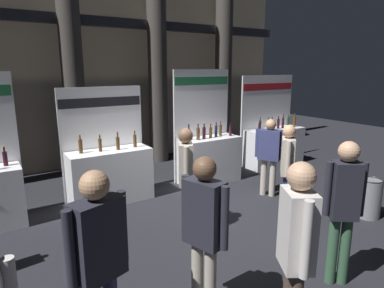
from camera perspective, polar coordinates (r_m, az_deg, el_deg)
ground_plane at (r=5.94m, az=2.92°, el=-13.11°), size 24.00×24.00×0.00m
hall_colonnade at (r=9.43m, az=-13.75°, el=17.03°), size 11.08×1.04×6.78m
exhibitor_booth_1 at (r=6.81m, az=-13.79°, el=-4.55°), size 1.66×0.66×2.24m
exhibitor_booth_2 at (r=7.75m, az=2.79°, el=-1.80°), size 1.48×0.66×2.56m
exhibitor_booth_3 at (r=9.38m, az=13.57°, el=0.22°), size 1.81×0.66×2.40m
trash_bin at (r=6.76m, az=27.85°, el=-8.10°), size 0.40×0.40×0.70m
visitor_2 at (r=3.46m, az=2.07°, el=-13.51°), size 0.33×0.56×1.76m
visitor_3 at (r=4.37m, az=24.32°, el=-8.98°), size 0.40×0.37×1.79m
visitor_4 at (r=5.21m, az=-1.07°, el=-5.01°), size 0.34×0.45×1.71m
visitor_5 at (r=6.98m, az=13.00°, el=-1.05°), size 0.44×0.53×1.60m
visitor_6 at (r=3.01m, az=-15.48°, el=-17.47°), size 0.57×0.35×1.81m
visitor_7 at (r=6.01m, az=15.84°, el=-3.25°), size 0.43×0.43×1.66m
visitor_8 at (r=3.16m, az=17.27°, el=-15.88°), size 0.38×0.44×1.84m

